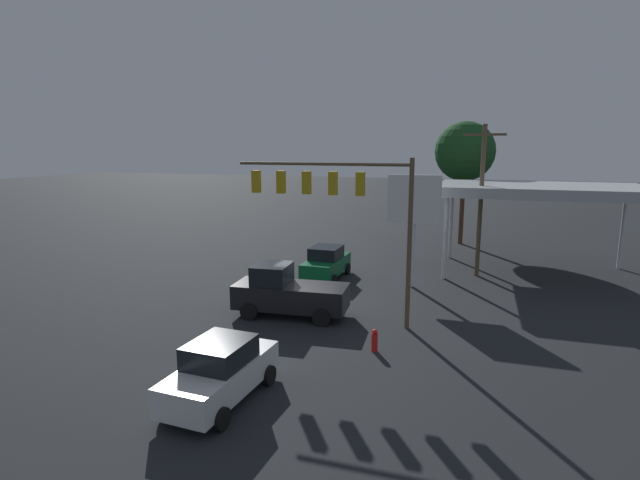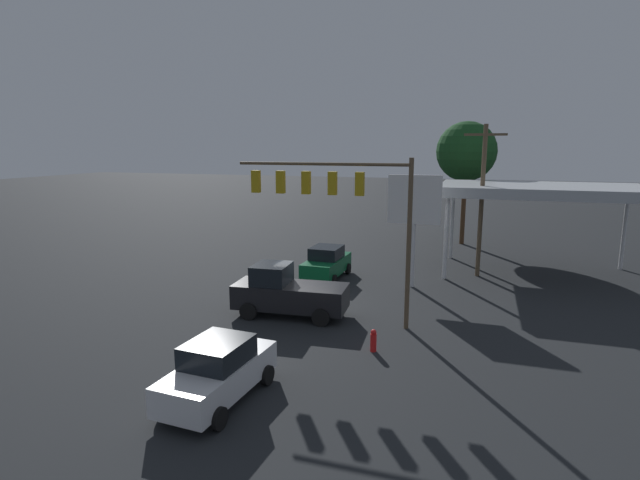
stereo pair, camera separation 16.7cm
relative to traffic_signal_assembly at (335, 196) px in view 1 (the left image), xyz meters
The scene contains 10 objects.
ground_plane 5.99m from the traffic_signal_assembly, 34.43° to the right, with size 200.00×200.00×0.00m, color black.
traffic_signal_assembly is the anchor object (origin of this frame).
utility_pole 11.88m from the traffic_signal_assembly, 120.74° to the right, with size 2.40×0.26×9.00m.
gas_station_canopy 15.16m from the traffic_signal_assembly, 128.65° to the right, with size 11.74×7.11×5.46m.
price_sign 7.13m from the traffic_signal_assembly, 111.53° to the right, with size 2.88×0.27×6.23m.
sedan_far 9.37m from the traffic_signal_assembly, 80.43° to the left, with size 2.29×4.51×1.93m.
pickup_parked 5.04m from the traffic_signal_assembly, ahead, with size 5.33×2.55×2.40m.
sedan_waiting 8.59m from the traffic_signal_assembly, 69.97° to the right, with size 2.14×4.44×1.93m.
street_tree 20.92m from the traffic_signal_assembly, 103.03° to the right, with size 4.64×4.64×9.65m.
fire_hydrant 6.41m from the traffic_signal_assembly, 130.09° to the left, with size 0.24×0.24×0.88m.
Camera 1 is at (-7.61, 21.88, 7.78)m, focal length 28.00 mm.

